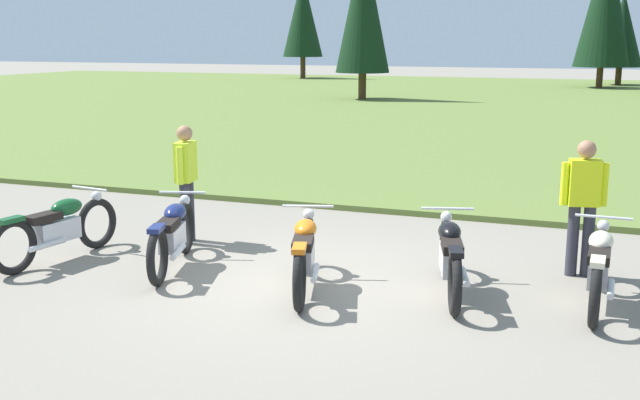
{
  "coord_description": "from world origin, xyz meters",
  "views": [
    {
      "loc": [
        3.22,
        -8.05,
        2.85
      ],
      "look_at": [
        0.0,
        0.6,
        0.9
      ],
      "focal_mm": 43.03,
      "sensor_mm": 36.0,
      "label": 1
    }
  ],
  "objects_px": {
    "motorcycle_navy": "(173,234)",
    "rider_with_back_turned": "(583,200)",
    "motorcycle_orange": "(305,253)",
    "motorcycle_black": "(450,256)",
    "rider_near_row_end": "(186,177)",
    "motorcycle_cream": "(599,267)",
    "motorcycle_british_green": "(58,228)"
  },
  "relations": [
    {
      "from": "motorcycle_cream",
      "to": "rider_near_row_end",
      "type": "xyz_separation_m",
      "value": [
        -5.52,
        0.78,
        0.51
      ]
    },
    {
      "from": "rider_near_row_end",
      "to": "motorcycle_cream",
      "type": "bearing_deg",
      "value": -8.09
    },
    {
      "from": "motorcycle_orange",
      "to": "motorcycle_black",
      "type": "bearing_deg",
      "value": 15.74
    },
    {
      "from": "motorcycle_british_green",
      "to": "motorcycle_black",
      "type": "xyz_separation_m",
      "value": [
        5.04,
        0.46,
        0.0
      ]
    },
    {
      "from": "motorcycle_orange",
      "to": "motorcycle_cream",
      "type": "relative_size",
      "value": 0.97
    },
    {
      "from": "motorcycle_black",
      "to": "motorcycle_orange",
      "type": "bearing_deg",
      "value": -164.26
    },
    {
      "from": "motorcycle_black",
      "to": "rider_near_row_end",
      "type": "xyz_separation_m",
      "value": [
        -3.93,
        0.94,
        0.51
      ]
    },
    {
      "from": "motorcycle_british_green",
      "to": "rider_near_row_end",
      "type": "height_order",
      "value": "rider_near_row_end"
    },
    {
      "from": "rider_with_back_turned",
      "to": "rider_near_row_end",
      "type": "distance_m",
      "value": 5.3
    },
    {
      "from": "motorcycle_black",
      "to": "motorcycle_british_green",
      "type": "bearing_deg",
      "value": -174.79
    },
    {
      "from": "motorcycle_british_green",
      "to": "rider_near_row_end",
      "type": "distance_m",
      "value": 1.86
    },
    {
      "from": "motorcycle_cream",
      "to": "motorcycle_orange",
      "type": "bearing_deg",
      "value": -169.21
    },
    {
      "from": "motorcycle_cream",
      "to": "motorcycle_navy",
      "type": "bearing_deg",
      "value": -175.54
    },
    {
      "from": "motorcycle_navy",
      "to": "motorcycle_orange",
      "type": "height_order",
      "value": "same"
    },
    {
      "from": "motorcycle_black",
      "to": "motorcycle_cream",
      "type": "relative_size",
      "value": 0.98
    },
    {
      "from": "motorcycle_british_green",
      "to": "rider_with_back_turned",
      "type": "relative_size",
      "value": 1.25
    },
    {
      "from": "motorcycle_orange",
      "to": "motorcycle_cream",
      "type": "bearing_deg",
      "value": 10.79
    },
    {
      "from": "motorcycle_cream",
      "to": "motorcycle_black",
      "type": "bearing_deg",
      "value": -174.34
    },
    {
      "from": "motorcycle_navy",
      "to": "motorcycle_orange",
      "type": "distance_m",
      "value": 1.88
    },
    {
      "from": "motorcycle_orange",
      "to": "rider_near_row_end",
      "type": "xyz_separation_m",
      "value": [
        -2.34,
        1.39,
        0.51
      ]
    },
    {
      "from": "rider_near_row_end",
      "to": "motorcycle_navy",
      "type": "bearing_deg",
      "value": -68.22
    },
    {
      "from": "motorcycle_orange",
      "to": "rider_with_back_turned",
      "type": "xyz_separation_m",
      "value": [
        2.95,
        1.67,
        0.51
      ]
    },
    {
      "from": "motorcycle_orange",
      "to": "motorcycle_black",
      "type": "distance_m",
      "value": 1.66
    },
    {
      "from": "motorcycle_british_green",
      "to": "rider_with_back_turned",
      "type": "distance_m",
      "value": 6.63
    },
    {
      "from": "motorcycle_navy",
      "to": "motorcycle_black",
      "type": "relative_size",
      "value": 0.99
    },
    {
      "from": "motorcycle_orange",
      "to": "rider_with_back_turned",
      "type": "distance_m",
      "value": 3.43
    },
    {
      "from": "motorcycle_cream",
      "to": "motorcycle_british_green",
      "type": "bearing_deg",
      "value": -174.69
    },
    {
      "from": "motorcycle_navy",
      "to": "motorcycle_british_green",
      "type": "bearing_deg",
      "value": -171.98
    },
    {
      "from": "motorcycle_orange",
      "to": "motorcycle_british_green",
      "type": "bearing_deg",
      "value": -179.83
    },
    {
      "from": "rider_with_back_turned",
      "to": "rider_near_row_end",
      "type": "height_order",
      "value": "same"
    },
    {
      "from": "motorcycle_navy",
      "to": "motorcycle_orange",
      "type": "xyz_separation_m",
      "value": [
        1.87,
        -0.21,
        0.0
      ]
    },
    {
      "from": "motorcycle_navy",
      "to": "rider_with_back_turned",
      "type": "xyz_separation_m",
      "value": [
        4.82,
        1.46,
        0.51
      ]
    }
  ]
}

